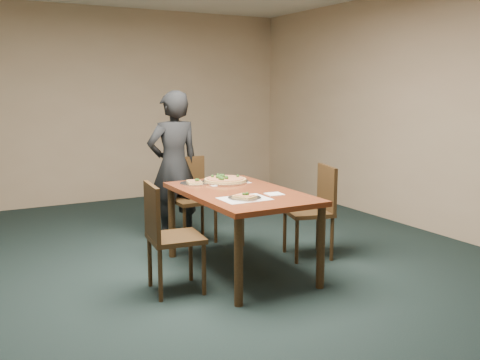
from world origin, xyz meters
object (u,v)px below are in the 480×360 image
dining_table (240,201)px  chair_right (316,206)px  diner (174,166)px  pizza_pan (225,180)px  slice_plate_near (245,197)px  slice_plate_far (194,183)px  chair_far (191,194)px  chair_left (166,231)px

dining_table → chair_right: size_ratio=1.65×
dining_table → diner: 1.29m
diner → pizza_pan: 0.84m
slice_plate_near → slice_plate_far: 0.85m
chair_far → slice_plate_near: size_ratio=3.25×
chair_right → chair_far: bearing=-129.0°
pizza_pan → slice_plate_near: size_ratio=1.62×
dining_table → chair_far: bearing=88.5°
slice_plate_far → chair_far: bearing=69.7°
dining_table → slice_plate_far: bearing=111.8°
slice_plate_near → pizza_pan: bearing=74.5°
dining_table → pizza_pan: 0.49m
slice_plate_near → chair_left: bearing=165.8°
chair_far → diner: bearing=152.5°
slice_plate_near → slice_plate_far: slice_plate_near is taller
chair_far → pizza_pan: chair_far is taller
slice_plate_far → slice_plate_near: bearing=-84.5°
chair_left → slice_plate_far: chair_left is taller
diner → pizza_pan: size_ratio=3.60×
dining_table → chair_far: size_ratio=1.65×
chair_right → pizza_pan: chair_right is taller
chair_far → slice_plate_far: bearing=-109.0°
dining_table → slice_plate_near: size_ratio=5.36×
dining_table → chair_left: bearing=-168.5°
dining_table → chair_far: chair_far is taller
diner → chair_right: bearing=126.3°
chair_right → pizza_pan: bearing=-103.9°
dining_table → diner: bearing=95.7°
chair_left → diner: size_ratio=0.56×
diner → slice_plate_near: size_ratio=5.84×
slice_plate_far → pizza_pan: bearing=-11.7°
chair_far → slice_plate_near: bearing=-94.9°
chair_far → chair_left: same height
slice_plate_near → diner: bearing=89.9°
diner → slice_plate_near: bearing=87.3°
chair_left → slice_plate_far: size_ratio=3.25×
chair_far → slice_plate_far: size_ratio=3.25×
chair_right → slice_plate_near: (-1.00, -0.35, 0.25)m
chair_far → slice_plate_near: (-0.16, -1.50, 0.25)m
chair_left → slice_plate_far: (0.56, 0.68, 0.25)m
chair_far → pizza_pan: (0.06, -0.72, 0.26)m
chair_far → diner: size_ratio=0.56×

